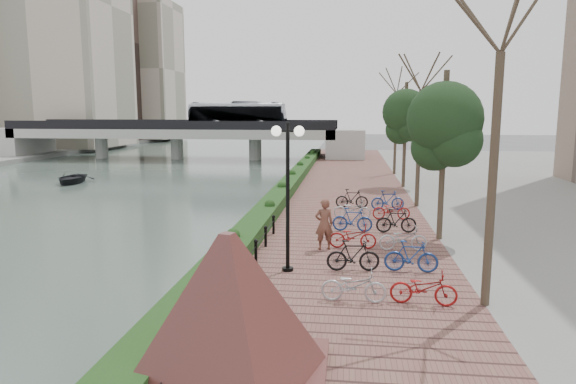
% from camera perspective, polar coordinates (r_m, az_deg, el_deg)
% --- Properties ---
extents(ground, '(220.00, 220.00, 0.00)m').
position_cam_1_polar(ground, '(13.28, -13.81, -15.70)').
color(ground, '#59595B').
rests_on(ground, ground).
extents(river_water, '(30.00, 130.00, 0.02)m').
position_cam_1_polar(river_water, '(41.49, -21.16, 0.85)').
color(river_water, '#405049').
rests_on(river_water, ground).
extents(promenade, '(8.00, 75.00, 0.50)m').
position_cam_1_polar(promenade, '(29.23, 5.89, -1.34)').
color(promenade, brown).
rests_on(promenade, ground).
extents(hedge, '(1.10, 56.00, 0.60)m').
position_cam_1_polar(hedge, '(31.83, -0.14, 0.57)').
color(hedge, '#1B3E16').
rests_on(hedge, promenade).
extents(chain_fence, '(0.10, 14.10, 0.70)m').
position_cam_1_polar(chain_fence, '(14.36, -5.78, -9.89)').
color(chain_fence, black).
rests_on(chain_fence, promenade).
extents(granite_monument, '(5.30, 5.30, 2.88)m').
position_cam_1_polar(granite_monument, '(9.50, -6.63, -12.91)').
color(granite_monument, '#49201F').
rests_on(granite_monument, promenade).
extents(lamppost, '(1.02, 0.32, 4.63)m').
position_cam_1_polar(lamppost, '(15.69, -0.03, 3.05)').
color(lamppost, black).
rests_on(lamppost, promenade).
extents(motorcycle, '(0.83, 1.59, 0.95)m').
position_cam_1_polar(motorcycle, '(11.43, -3.99, -14.31)').
color(motorcycle, black).
rests_on(motorcycle, promenade).
extents(pedestrian, '(0.77, 0.61, 1.87)m').
position_cam_1_polar(pedestrian, '(18.62, 4.04, -3.58)').
color(pedestrian, brown).
rests_on(pedestrian, promenade).
extents(bicycle_parking, '(2.40, 14.69, 1.00)m').
position_cam_1_polar(bicycle_parking, '(20.10, 9.75, -4.10)').
color(bicycle_parking, '#B1B2B6').
rests_on(bicycle_parking, promenade).
extents(street_trees, '(3.20, 37.12, 6.80)m').
position_cam_1_polar(street_trees, '(24.26, 15.34, 4.45)').
color(street_trees, '#3E3224').
rests_on(street_trees, promenade).
extents(bridge, '(36.00, 10.77, 6.50)m').
position_cam_1_polar(bridge, '(59.08, -10.95, 6.84)').
color(bridge, '#AFAEA9').
rests_on(bridge, ground).
extents(boat, '(3.20, 4.10, 0.77)m').
position_cam_1_polar(boat, '(42.26, -22.93, 1.42)').
color(boat, black).
rests_on(boat, river_water).
extents(far_buildings, '(35.00, 38.00, 38.00)m').
position_cam_1_polar(far_buildings, '(90.50, -24.74, 15.00)').
color(far_buildings, '#B8A999').
rests_on(far_buildings, far_bank).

